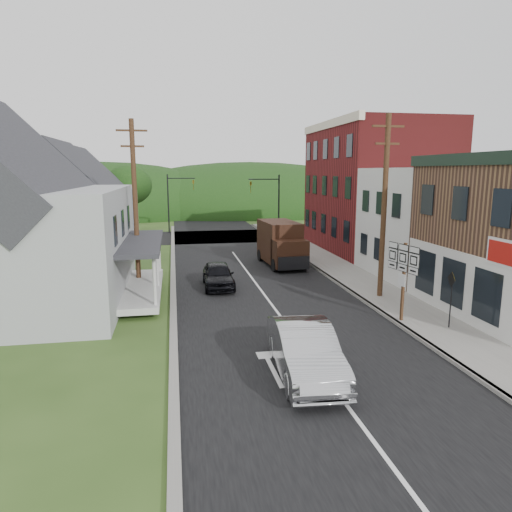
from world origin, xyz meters
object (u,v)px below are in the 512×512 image
silver_sedan (305,351)px  delivery_van (281,244)px  dark_sedan (218,275)px  warning_sign (451,292)px  route_sign_cluster (403,271)px

silver_sedan → delivery_van: size_ratio=0.91×
silver_sedan → dark_sedan: size_ratio=1.23×
dark_sedan → warning_sign: bearing=-44.7°
route_sign_cluster → warning_sign: size_ratio=1.43×
dark_sedan → warning_sign: (8.40, -8.60, 0.94)m
delivery_van → warning_sign: bearing=-78.8°
silver_sedan → dark_sedan: bearing=101.4°
dark_sedan → warning_sign: warning_sign is taller
delivery_van → route_sign_cluster: size_ratio=1.64×
silver_sedan → route_sign_cluster: 6.88m
delivery_van → warning_sign: 14.25m
silver_sedan → warning_sign: 7.44m
silver_sedan → delivery_van: bearing=82.6°
route_sign_cluster → delivery_van: bearing=88.9°
silver_sedan → delivery_van: (3.19, 16.66, 0.68)m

